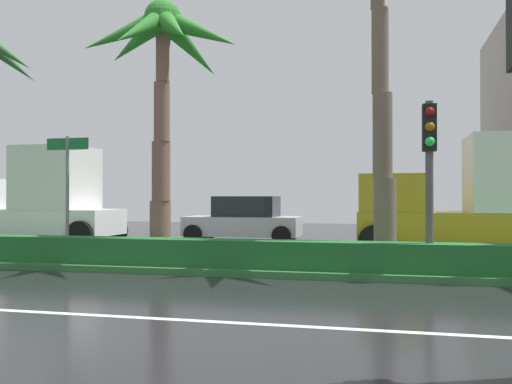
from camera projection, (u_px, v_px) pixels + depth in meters
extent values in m
cube|color=black|center=(175.00, 261.00, 15.06)|extent=(90.00, 42.00, 0.10)
cube|color=white|center=(2.00, 310.00, 8.25)|extent=(81.00, 0.14, 0.01)
cube|color=#2D6B33|center=(161.00, 260.00, 14.09)|extent=(85.50, 4.00, 0.15)
cube|color=#1E6028|center=(137.00, 251.00, 12.73)|extent=(76.50, 0.70, 0.60)
cylinder|color=brown|center=(160.00, 230.00, 13.53)|extent=(0.51, 0.51, 1.45)
cylinder|color=brown|center=(161.00, 171.00, 13.49)|extent=(0.45, 0.45, 1.45)
cylinder|color=brown|center=(162.00, 112.00, 13.45)|extent=(0.39, 0.39, 1.45)
cylinder|color=brown|center=(163.00, 52.00, 13.42)|extent=(0.33, 0.33, 1.45)
sphere|color=#297826|center=(163.00, 18.00, 13.43)|extent=(0.90, 0.90, 0.90)
cone|color=#297826|center=(199.00, 31.00, 13.17)|extent=(2.11, 0.64, 1.30)
cone|color=#297826|center=(190.00, 48.00, 14.03)|extent=(1.50, 2.01, 1.58)
cone|color=#297826|center=(164.00, 50.00, 14.28)|extent=(1.25, 2.09, 1.54)
cone|color=#297826|center=(137.00, 41.00, 14.00)|extent=(2.14, 1.38, 1.28)
cone|color=#297826|center=(124.00, 33.00, 13.17)|extent=(2.08, 1.50, 1.38)
cone|color=#297826|center=(141.00, 29.00, 12.61)|extent=(0.91, 2.11, 1.49)
cone|color=#297826|center=(173.00, 26.00, 12.59)|extent=(1.70, 1.98, 1.41)
cylinder|color=#6A5A4B|center=(385.00, 221.00, 12.78)|extent=(0.52, 0.52, 1.98)
cylinder|color=#6A5A4B|center=(383.00, 136.00, 12.82)|extent=(0.46, 0.46, 1.98)
cylinder|color=#6A5A4B|center=(380.00, 51.00, 12.86)|extent=(0.39, 0.39, 1.98)
cylinder|color=#4C4C47|center=(429.00, 187.00, 11.31)|extent=(0.16, 0.16, 3.52)
cube|color=black|center=(429.00, 128.00, 11.32)|extent=(0.28, 0.32, 0.96)
sphere|color=maroon|center=(430.00, 112.00, 11.16)|extent=(0.20, 0.20, 0.20)
sphere|color=#7F600F|center=(430.00, 127.00, 11.16)|extent=(0.20, 0.20, 0.20)
sphere|color=#1EEA3F|center=(430.00, 142.00, 11.16)|extent=(0.20, 0.20, 0.20)
cylinder|color=slate|center=(67.00, 199.00, 13.19)|extent=(0.08, 0.08, 3.00)
cube|color=#146B2D|center=(68.00, 144.00, 13.20)|extent=(1.10, 0.03, 0.28)
cube|color=white|center=(30.00, 222.00, 19.75)|extent=(6.40, 2.30, 0.90)
cube|color=silver|center=(57.00, 178.00, 19.52)|extent=(2.30, 2.35, 2.20)
cylinder|color=black|center=(80.00, 235.00, 17.99)|extent=(0.92, 0.30, 0.92)
cylinder|color=black|center=(115.00, 230.00, 20.27)|extent=(0.92, 0.30, 0.92)
cube|color=silver|center=(243.00, 226.00, 20.67)|extent=(4.30, 1.76, 0.72)
cube|color=#1E2328|center=(247.00, 206.00, 20.64)|extent=(2.30, 1.58, 0.76)
cylinder|color=black|center=(193.00, 234.00, 20.17)|extent=(0.68, 0.22, 0.68)
cylinder|color=black|center=(208.00, 231.00, 21.92)|extent=(0.68, 0.22, 0.68)
cylinder|color=black|center=(282.00, 235.00, 19.41)|extent=(0.68, 0.22, 0.68)
cylinder|color=black|center=(290.00, 232.00, 21.16)|extent=(0.68, 0.22, 0.68)
cube|color=#B28C1E|center=(471.00, 228.00, 15.90)|extent=(6.40, 2.30, 0.90)
cube|color=#B28C1E|center=(393.00, 193.00, 16.42)|extent=(1.90, 2.21, 1.10)
cube|color=silver|center=(510.00, 174.00, 15.68)|extent=(2.30, 2.35, 2.20)
cylinder|color=black|center=(375.00, 241.00, 15.38)|extent=(0.92, 0.30, 0.92)
cylinder|color=black|center=(376.00, 235.00, 17.66)|extent=(0.92, 0.30, 0.92)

